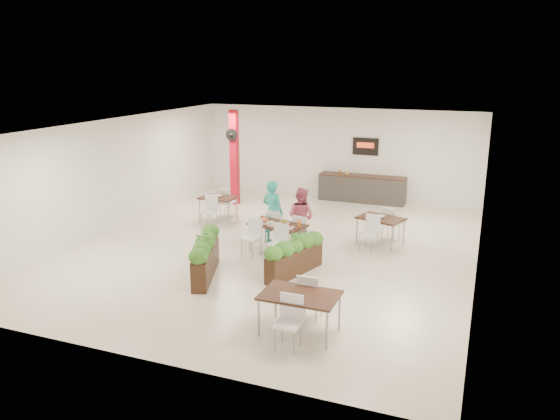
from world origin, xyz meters
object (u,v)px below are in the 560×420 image
(diner_woman, at_px, (301,217))
(side_table_c, at_px, (300,300))
(service_counter, at_px, (362,188))
(diner_man, at_px, (273,212))
(side_table_b, at_px, (381,222))
(main_table, at_px, (277,228))
(planter_left, at_px, (205,254))
(red_column, at_px, (234,157))
(side_table_a, at_px, (218,201))
(planter_right, at_px, (294,254))

(diner_woman, distance_m, side_table_c, 4.81)
(service_counter, xyz_separation_m, diner_man, (-1.22, -5.30, 0.37))
(service_counter, bearing_deg, side_table_b, -71.11)
(main_table, xyz_separation_m, diner_man, (-0.39, 0.65, 0.23))
(side_table_b, bearing_deg, planter_left, -113.48)
(red_column, height_order, diner_man, red_column)
(red_column, distance_m, service_counter, 4.56)
(red_column, distance_m, side_table_c, 9.54)
(main_table, bearing_deg, red_column, 127.74)
(side_table_b, distance_m, side_table_c, 5.45)
(main_table, relative_size, planter_left, 0.93)
(red_column, xyz_separation_m, side_table_a, (0.42, -2.07, -1.02))
(service_counter, distance_m, side_table_c, 9.91)
(main_table, distance_m, planter_right, 1.60)
(main_table, bearing_deg, planter_right, -54.30)
(main_table, bearing_deg, side_table_c, -63.28)
(planter_left, xyz_separation_m, side_table_b, (3.25, 3.68, 0.10))
(planter_left, bearing_deg, diner_woman, 64.64)
(diner_man, height_order, planter_left, diner_man)
(red_column, relative_size, planter_left, 1.60)
(diner_woman, bearing_deg, planter_left, 78.04)
(side_table_b, bearing_deg, red_column, 173.22)
(service_counter, distance_m, diner_man, 5.45)
(service_counter, height_order, side_table_c, service_counter)
(planter_left, height_order, planter_right, planter_left)
(diner_woman, distance_m, planter_left, 3.10)
(service_counter, height_order, diner_man, service_counter)
(planter_right, bearing_deg, side_table_c, -68.37)
(planter_right, height_order, side_table_a, planter_right)
(red_column, xyz_separation_m, diner_man, (2.77, -3.44, -0.78))
(diner_woman, height_order, planter_right, diner_woman)
(service_counter, relative_size, side_table_b, 1.80)
(main_table, relative_size, side_table_c, 1.15)
(side_table_a, bearing_deg, side_table_b, -5.15)
(main_table, bearing_deg, diner_woman, 57.82)
(side_table_b, bearing_deg, side_table_a, -167.35)
(diner_woman, bearing_deg, side_table_a, -10.08)
(diner_man, relative_size, diner_woman, 1.08)
(planter_left, bearing_deg, side_table_c, -31.54)
(side_table_a, bearing_deg, side_table_c, -51.30)
(side_table_c, bearing_deg, main_table, 117.13)
(main_table, height_order, planter_right, planter_right)
(service_counter, height_order, planter_left, service_counter)
(diner_woman, xyz_separation_m, side_table_a, (-3.15, 1.37, -0.18))
(diner_man, bearing_deg, red_column, -37.68)
(planter_right, height_order, side_table_c, planter_right)
(diner_man, relative_size, planter_left, 0.86)
(diner_woman, height_order, side_table_b, diner_woman)
(service_counter, bearing_deg, diner_woman, -94.57)
(diner_man, xyz_separation_m, diner_woman, (0.80, 0.00, -0.06))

